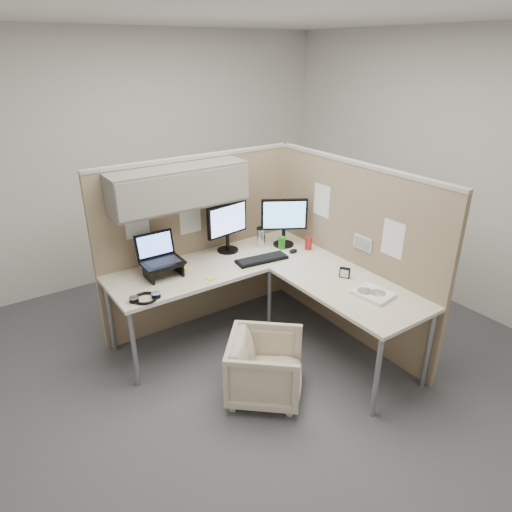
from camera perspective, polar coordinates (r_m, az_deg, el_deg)
ground at (r=4.14m, az=0.84°, el=-12.32°), size 4.50×4.50×0.00m
partition_back at (r=4.16m, az=-8.16°, el=4.81°), size 2.00×0.36×1.63m
partition_right at (r=4.20m, az=11.51°, el=0.68°), size 0.07×2.03×1.63m
desk at (r=3.92m, az=1.32°, el=-2.70°), size 2.00×1.98×0.73m
office_chair at (r=3.58m, az=1.21°, el=-13.42°), size 0.74×0.75×0.56m
monitor_left at (r=4.24m, az=-3.61°, el=4.06°), size 0.44×0.20×0.47m
monitor_right at (r=4.37m, az=3.53°, el=4.71°), size 0.40×0.25×0.47m
laptop_station at (r=3.90m, az=-11.79°, el=-0.55°), size 0.34×0.29×0.35m
keyboard at (r=4.12m, az=0.73°, el=-0.43°), size 0.49×0.22×0.02m
mouse at (r=4.30m, az=4.69°, el=0.64°), size 0.09×0.06×0.03m
travel_mug at (r=4.40m, az=0.64°, el=2.40°), size 0.09×0.09×0.19m
soda_can_green at (r=4.37m, az=6.57°, el=1.57°), size 0.07×0.07×0.12m
soda_can_silver at (r=4.36m, az=3.24°, el=1.67°), size 0.07×0.07×0.12m
sticky_note_a at (r=3.83m, az=-5.62°, el=-2.73°), size 0.09×0.09×0.01m
sticky_note_c at (r=4.03m, az=-8.75°, el=-1.51°), size 0.11×0.11×0.01m
headphones at (r=3.59m, az=-13.68°, el=-5.11°), size 0.24×0.22×0.03m
paper_stack at (r=3.66m, az=14.41°, el=-4.61°), size 0.26×0.31×0.03m
desk_clock at (r=3.88m, az=11.04°, el=-2.07°), size 0.08×0.09×0.09m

